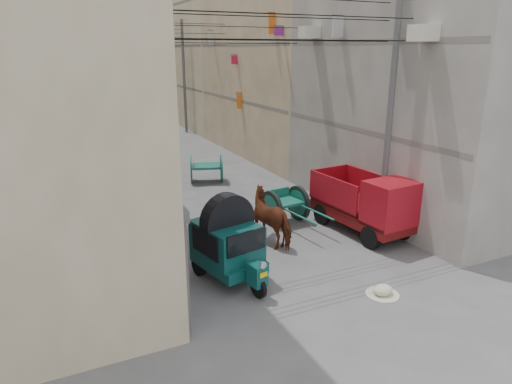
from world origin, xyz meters
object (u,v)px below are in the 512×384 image
horse (273,217)px  distant_car_green (110,109)px  distant_car_grey (154,116)px  distant_car_white (136,130)px  tonga_cart (285,205)px  mini_truck (371,207)px  second_cart (206,168)px  feed_sack (383,290)px  auto_rickshaw (228,241)px

horse → distant_car_green: bearing=-104.9°
distant_car_grey → distant_car_green: 6.70m
distant_car_white → distant_car_green: (0.20, 13.43, -0.12)m
tonga_cart → distant_car_green: (-1.38, 31.84, -0.13)m
mini_truck → horse: size_ratio=1.91×
tonga_cart → distant_car_white: distant_car_white is taller
second_cart → distant_car_white: bearing=111.7°
feed_sack → distant_car_white: size_ratio=0.14×
second_cart → distant_car_grey: bearing=101.7°
second_cart → distant_car_grey: (2.09, 19.48, -0.14)m
distant_car_white → distant_car_green: size_ratio=1.04×
distant_car_white → distant_car_grey: 7.85m
second_cart → distant_car_grey: size_ratio=0.54×
mini_truck → distant_car_white: bearing=95.2°
second_cart → distant_car_grey: 19.59m
feed_sack → second_cart: bearing=92.8°
feed_sack → distant_car_grey: 31.25m
second_cart → horse: bearing=-75.2°
auto_rickshaw → distant_car_grey: 29.07m
mini_truck → second_cart: mini_truck is taller
auto_rickshaw → distant_car_white: auto_rickshaw is taller
tonga_cart → mini_truck: bearing=-55.2°
horse → distant_car_white: (-0.42, 19.74, -0.20)m
horse → distant_car_white: size_ratio=0.53×
tonga_cart → horse: bearing=-138.4°
mini_truck → distant_car_white: 20.97m
second_cart → tonga_cart: bearing=-65.1°
tonga_cart → distant_car_white: bearing=87.8°
auto_rickshaw → horse: bearing=24.5°
tonga_cart → second_cart: size_ratio=1.63×
mini_truck → auto_rickshaw: bearing=-176.9°
auto_rickshaw → mini_truck: mini_truck is taller
auto_rickshaw → tonga_cart: bearing=29.2°
auto_rickshaw → distant_car_white: bearing=73.0°
horse → distant_car_white: 19.74m
distant_car_white → distant_car_green: 13.43m
horse → distant_car_green: horse is taller
mini_truck → distant_car_grey: 27.96m
mini_truck → horse: bearing=159.2°
horse → mini_truck: bearing=148.5°
feed_sack → distant_car_green: size_ratio=0.14×
distant_car_white → distant_car_grey: (2.90, 7.29, -0.09)m
feed_sack → horse: bearing=103.1°
distant_car_green → tonga_cart: bearing=84.5°
tonga_cart → distant_car_green: tonga_cart is taller
second_cart → mini_truck: bearing=-54.0°
auto_rickshaw → distant_car_grey: auto_rickshaw is taller
feed_sack → horse: (-0.97, 4.18, 0.72)m
tonga_cart → second_cart: bearing=90.0°
distant_car_grey → tonga_cart: bearing=-83.9°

